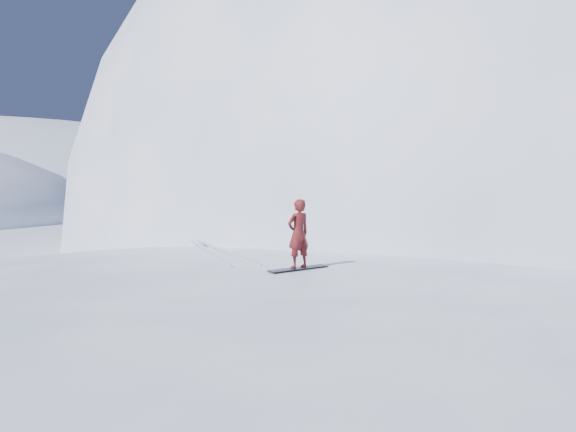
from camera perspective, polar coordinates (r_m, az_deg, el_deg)
name	(u,v)px	position (r m, az deg, el deg)	size (l,w,h in m)	color
ground	(260,423)	(9.85, -3.09, -21.99)	(400.00, 400.00, 0.00)	white
near_ridge	(280,362)	(12.75, -0.92, -15.91)	(36.00, 28.00, 4.80)	white
summit_peak	(484,240)	(42.19, 20.92, -2.49)	(60.00, 56.00, 56.00)	white
peak_shoulder	(366,255)	(31.27, 8.71, -4.33)	(28.00, 24.00, 18.00)	white
wind_bumps	(218,381)	(11.72, -7.80, -17.74)	(16.00, 14.40, 1.00)	white
snowboard	(298,268)	(11.25, 1.16, -5.84)	(1.47, 0.27, 0.02)	black
snowboarder	(298,234)	(11.15, 1.16, -1.98)	(0.55, 0.36, 1.50)	maroon
board_tracks	(215,250)	(14.49, -8.14, -3.75)	(1.41, 5.97, 0.04)	silver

